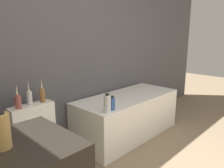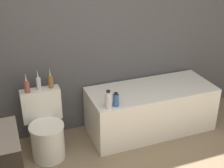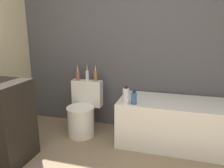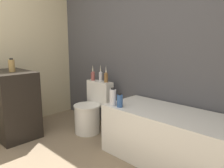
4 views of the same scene
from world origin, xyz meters
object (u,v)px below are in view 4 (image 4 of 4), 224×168
Objects in this scene: vase_gold at (93,75)px; vase_silver at (101,76)px; vase_bronze at (106,77)px; shampoo_bottle_short at (120,101)px; shampoo_bottle_tall at (113,97)px; toilet at (91,111)px; soap_bottle_glass at (12,65)px; bathtub at (174,139)px.

vase_silver is (0.13, 0.04, 0.00)m from vase_gold.
vase_bronze is 1.53× the size of shampoo_bottle_short.
vase_gold is 1.09× the size of shampoo_bottle_tall.
vase_silver is (0.00, 0.19, 0.49)m from toilet.
toilet is 4.03× the size of soap_bottle_glass.
vase_silver is 0.78m from shampoo_bottle_tall.
vase_gold is (0.48, 0.98, -0.19)m from soap_bottle_glass.
soap_bottle_glass is 1.44m from shampoo_bottle_tall.
soap_bottle_glass reaches higher than vase_bronze.
soap_bottle_glass is 0.73× the size of vase_silver.
toilet is at bearing -50.29° from vase_gold.
toilet is 4.50× the size of shampoo_bottle_short.
shampoo_bottle_tall is at bearing -37.30° from vase_bronze.
bathtub is at bearing 23.22° from shampoo_bottle_short.
vase_gold is 0.96m from shampoo_bottle_short.
shampoo_bottle_short is (0.61, -0.38, -0.16)m from vase_bronze.
bathtub is 1.30m from toilet.
bathtub is 9.60× the size of shampoo_bottle_short.
bathtub is at bearing 1.54° from toilet.
bathtub is 0.79m from shampoo_bottle_tall.
bathtub is 6.74× the size of vase_gold.
vase_gold reaches higher than bathtub.
soap_bottle_glass is (-0.61, -0.83, 0.68)m from toilet.
soap_bottle_glass is at bearing -120.80° from vase_silver.
shampoo_bottle_tall is (1.26, 0.61, -0.32)m from soap_bottle_glass.
toilet is (-1.30, -0.03, 0.02)m from bathtub.
shampoo_bottle_short is (0.09, 0.02, -0.02)m from shampoo_bottle_tall.
shampoo_bottle_tall is (0.52, -0.40, -0.13)m from vase_bronze.
vase_silver is at bearing 59.20° from soap_bottle_glass.
soap_bottle_glass is 0.73× the size of vase_bronze.
shampoo_bottle_short is at bearing -15.27° from toilet.
vase_gold is 0.13m from vase_silver.
vase_silver is 1.52× the size of shampoo_bottle_short.
vase_silver is 1.00× the size of vase_bronze.
shampoo_bottle_tall is 0.10m from shampoo_bottle_short.
toilet is at bearing 53.67° from soap_bottle_glass.
soap_bottle_glass reaches higher than vase_gold.
toilet is 0.78m from shampoo_bottle_tall.
shampoo_bottle_short is (1.35, 0.63, -0.34)m from soap_bottle_glass.
vase_silver is at bearing 173.03° from bathtub.
vase_gold is at bearing -163.35° from vase_silver.
soap_bottle_glass is (-1.91, -0.86, 0.69)m from bathtub.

